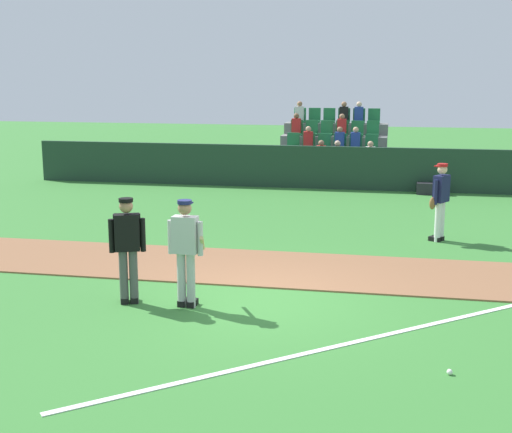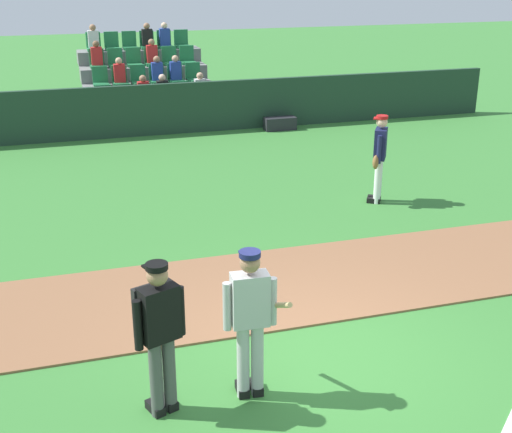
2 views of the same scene
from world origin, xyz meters
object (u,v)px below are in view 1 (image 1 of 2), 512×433
at_px(baseball, 450,372).
at_px(equipment_bag, 431,189).
at_px(batter_grey_jersey, 186,249).
at_px(runner_navy_jersey, 440,199).
at_px(umpire_home_plate, 128,244).

relative_size(baseball, equipment_bag, 0.08).
xyz_separation_m(batter_grey_jersey, runner_navy_jersey, (4.24, 5.48, -0.01)).
distance_m(umpire_home_plate, runner_navy_jersey, 7.58).
distance_m(batter_grey_jersey, umpire_home_plate, 0.99).
height_order(batter_grey_jersey, baseball, batter_grey_jersey).
distance_m(runner_navy_jersey, equipment_bag, 6.46).
bearing_deg(umpire_home_plate, equipment_bag, 65.77).
relative_size(umpire_home_plate, equipment_bag, 1.96).
bearing_deg(baseball, runner_navy_jersey, 88.11).
xyz_separation_m(umpire_home_plate, equipment_bag, (5.35, 11.90, -0.82)).
xyz_separation_m(runner_navy_jersey, equipment_bag, (0.12, 6.41, -0.78)).
xyz_separation_m(baseball, equipment_bag, (0.37, 13.78, 0.14)).
xyz_separation_m(umpire_home_plate, baseball, (4.99, -1.89, -0.96)).
distance_m(batter_grey_jersey, baseball, 4.52).
relative_size(runner_navy_jersey, baseball, 23.78).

